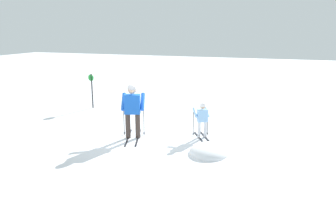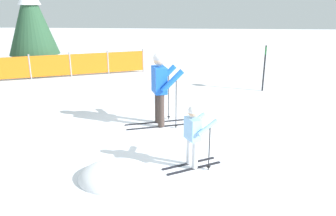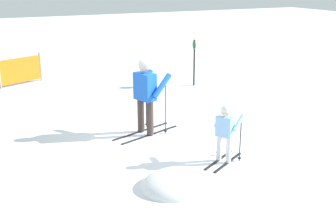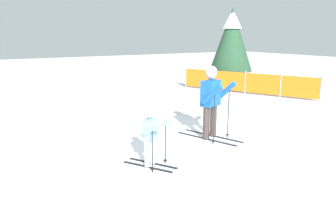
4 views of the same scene
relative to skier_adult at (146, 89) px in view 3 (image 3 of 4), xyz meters
name	(u,v)px [view 3 (image 3 of 4)]	position (x,y,z in m)	size (l,w,h in m)	color
ground_plane	(150,137)	(-0.04, -0.28, -1.02)	(60.00, 60.00, 0.00)	white
skier_adult	(146,89)	(0.00, 0.00, 0.00)	(1.64, 0.93, 1.71)	black
skier_child	(225,129)	(0.76, -2.01, -0.36)	(1.03, 0.75, 1.12)	black
trail_marker	(194,57)	(3.02, 3.35, -0.11)	(0.07, 0.28, 1.47)	black
snow_mound	(177,186)	(-0.48, -2.52, -1.02)	(1.27, 1.08, 0.51)	white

